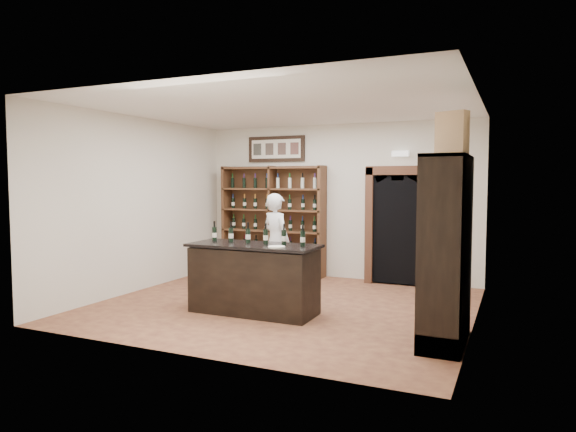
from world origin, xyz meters
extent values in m
plane|color=#9B643E|center=(0.00, 0.00, 0.00)|extent=(5.50, 5.50, 0.00)
plane|color=white|center=(0.00, 0.00, 3.00)|extent=(5.50, 5.50, 0.00)
cube|color=silver|center=(0.00, 2.50, 1.50)|extent=(5.50, 0.04, 3.00)
cube|color=silver|center=(-2.75, 0.00, 1.50)|extent=(0.04, 5.00, 3.00)
cube|color=silver|center=(2.75, 0.00, 1.50)|extent=(0.04, 5.00, 3.00)
cube|color=#532C1C|center=(-1.30, 2.47, 1.10)|extent=(2.20, 0.02, 2.20)
cube|color=#532C1C|center=(-2.37, 2.29, 1.10)|extent=(0.06, 0.38, 2.20)
cube|color=#532C1C|center=(-0.23, 2.29, 1.10)|extent=(0.06, 0.38, 2.20)
cube|color=#532C1C|center=(-1.30, 2.29, 1.10)|extent=(0.04, 0.38, 2.20)
cube|color=#532C1C|center=(-1.30, 2.29, 0.04)|extent=(2.18, 0.38, 0.04)
cube|color=#532C1C|center=(-1.30, 2.29, 0.46)|extent=(2.18, 0.38, 0.04)
cube|color=#532C1C|center=(-1.30, 2.29, 0.89)|extent=(2.18, 0.38, 0.03)
cube|color=#532C1C|center=(-1.30, 2.29, 1.31)|extent=(2.18, 0.38, 0.04)
cube|color=#532C1C|center=(-1.30, 2.29, 1.74)|extent=(2.18, 0.38, 0.04)
cube|color=#532C1C|center=(-1.30, 2.29, 2.16)|extent=(2.18, 0.38, 0.04)
cube|color=black|center=(-1.30, 2.47, 2.55)|extent=(1.25, 0.04, 0.52)
cube|color=black|center=(1.25, 2.34, 1.06)|extent=(0.97, 0.29, 2.05)
cube|color=#98593B|center=(0.74, 2.32, 1.07)|extent=(0.14, 0.35, 2.15)
cube|color=#98593B|center=(1.76, 2.32, 1.07)|extent=(0.14, 0.35, 2.15)
cube|color=#98593B|center=(1.25, 2.32, 2.09)|extent=(1.15, 0.35, 0.16)
cube|color=white|center=(1.25, 2.42, 2.40)|extent=(0.30, 0.10, 0.10)
cube|color=black|center=(-0.20, -0.60, 0.47)|extent=(1.80, 0.70, 0.94)
cube|color=black|center=(-0.20, -0.60, 0.98)|extent=(1.88, 0.78, 0.04)
cylinder|color=black|center=(-0.92, -0.50, 1.10)|extent=(0.07, 0.07, 0.21)
cylinder|color=silver|center=(-0.92, -0.50, 1.09)|extent=(0.07, 0.07, 0.07)
cylinder|color=black|center=(-0.92, -0.50, 1.25)|extent=(0.03, 0.03, 0.09)
cylinder|color=black|center=(-0.63, -0.50, 1.10)|extent=(0.07, 0.07, 0.21)
cylinder|color=silver|center=(-0.63, -0.50, 1.09)|extent=(0.07, 0.07, 0.07)
cylinder|color=black|center=(-0.63, -0.50, 1.25)|extent=(0.03, 0.03, 0.09)
cylinder|color=black|center=(-0.34, -0.50, 1.10)|extent=(0.07, 0.07, 0.21)
cylinder|color=silver|center=(-0.34, -0.50, 1.09)|extent=(0.07, 0.07, 0.07)
cylinder|color=black|center=(-0.34, -0.50, 1.25)|extent=(0.03, 0.03, 0.09)
cylinder|color=black|center=(-0.06, -0.50, 1.10)|extent=(0.07, 0.07, 0.21)
cylinder|color=silver|center=(-0.06, -0.50, 1.09)|extent=(0.07, 0.07, 0.07)
cylinder|color=black|center=(-0.06, -0.50, 1.25)|extent=(0.03, 0.03, 0.09)
cylinder|color=black|center=(0.23, -0.50, 1.10)|extent=(0.07, 0.07, 0.21)
cylinder|color=silver|center=(0.23, -0.50, 1.09)|extent=(0.07, 0.07, 0.07)
cylinder|color=black|center=(0.23, -0.50, 1.25)|extent=(0.03, 0.03, 0.09)
cylinder|color=black|center=(0.52, -0.50, 1.10)|extent=(0.07, 0.07, 0.21)
cylinder|color=silver|center=(0.52, -0.50, 1.09)|extent=(0.07, 0.07, 0.07)
cylinder|color=black|center=(0.52, -0.50, 1.25)|extent=(0.03, 0.03, 0.09)
cube|color=black|center=(2.72, -0.90, 1.10)|extent=(0.02, 1.20, 2.20)
cube|color=black|center=(2.49, -1.48, 1.10)|extent=(0.48, 0.04, 2.20)
cube|color=black|center=(2.49, -0.32, 1.10)|extent=(0.48, 0.04, 2.20)
cube|color=black|center=(2.49, -0.90, 2.18)|extent=(0.48, 1.20, 0.04)
cube|color=black|center=(2.49, -0.90, 0.12)|extent=(0.48, 1.20, 0.24)
cube|color=black|center=(2.49, -0.90, 0.35)|extent=(0.48, 1.16, 0.03)
cube|color=black|center=(2.49, -0.90, 0.90)|extent=(0.48, 1.16, 0.03)
cube|color=black|center=(2.49, -0.90, 1.45)|extent=(0.48, 1.16, 0.03)
imported|color=white|center=(-0.63, 1.05, 0.84)|extent=(0.72, 0.61, 1.68)
cylinder|color=silver|center=(0.26, -0.81, 1.01)|extent=(0.23, 0.23, 0.02)
cube|color=tan|center=(2.50, -0.68, 2.46)|extent=(0.40, 0.29, 0.52)
camera|label=1|loc=(3.23, -7.05, 1.91)|focal=32.00mm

